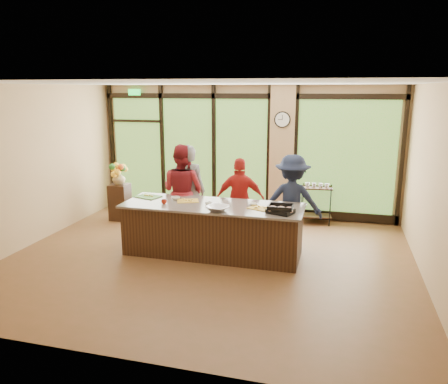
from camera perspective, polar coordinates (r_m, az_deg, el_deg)
The scene contains 25 objects.
floor at distance 7.73m, azimuth -2.09°, elevation -8.81°, with size 7.00×7.00×0.00m, color brown.
ceiling at distance 7.16m, azimuth -2.30°, elevation 14.03°, with size 7.00×7.00×0.00m, color white.
back_wall at distance 10.16m, azimuth 2.82°, elevation 5.34°, with size 7.00×7.00×0.00m, color tan.
left_wall at distance 8.96m, azimuth -24.14°, elevation 3.10°, with size 6.00×6.00×0.00m, color tan.
right_wall at distance 7.11m, azimuth 25.85°, elevation 0.53°, with size 6.00×6.00×0.00m, color tan.
window_wall at distance 10.10m, azimuth 3.67°, elevation 4.68°, with size 6.90×0.12×3.00m.
island_base at distance 7.84m, azimuth -1.48°, elevation -5.04°, with size 3.10×1.00×0.88m, color #311D10.
countertop at distance 7.71m, azimuth -1.50°, elevation -1.79°, with size 3.20×1.10×0.04m, color slate.
wall_clock at distance 9.81m, azimuth 7.63°, elevation 9.36°, with size 0.36×0.04×0.36m.
cook_left at distance 8.68m, azimuth -4.68°, elevation 0.10°, with size 0.68×0.45×1.86m, color slate.
cook_midleft at distance 8.64m, azimuth -5.39°, elevation 0.07°, with size 0.91×0.71×1.87m, color maroon.
cook_midright at distance 8.46m, azimuth 2.13°, elevation -1.01°, with size 0.96×0.40×1.63m, color #AF1F1B.
cook_right at distance 8.22m, azimuth 8.86°, elevation -1.19°, with size 1.13×0.65×1.74m, color #181F36.
roasting_pan at distance 7.23m, azimuth 7.38°, elevation -2.48°, with size 0.40×0.31×0.07m, color black.
mixing_bowl at distance 7.29m, azimuth -0.87°, elevation -2.17°, with size 0.36×0.36×0.09m, color silver.
cutting_board_left at distance 8.37m, azimuth -9.88°, elevation -0.59°, with size 0.44×0.33×0.01m, color #498932.
cutting_board_center at distance 7.96m, azimuth -4.75°, elevation -1.16°, with size 0.38×0.29×0.01m, color gold.
cutting_board_right at distance 7.48m, azimuth 4.64°, elevation -2.11°, with size 0.36×0.27×0.01m, color gold.
prep_bowl_near at distance 8.09m, azimuth -6.34°, elevation -0.82°, with size 0.17×0.17×0.05m, color silver.
prep_bowl_mid at distance 7.70m, azimuth -2.03°, elevation -1.50°, with size 0.13×0.13×0.04m, color silver.
prep_bowl_far at distance 7.67m, azimuth 3.89°, elevation -1.61°, with size 0.14×0.14×0.03m, color silver.
red_ramekin at distance 7.81m, azimuth -7.85°, elevation -1.27°, with size 0.10×0.10×0.08m, color #A52110.
flower_stand at distance 10.18m, azimuth -13.41°, elevation -1.27°, with size 0.41×0.41×0.82m, color #311D10.
flower_vase at distance 10.06m, azimuth -13.58°, elevation 1.80°, with size 0.28×0.28×0.29m, color #9C8555.
bar_cart at distance 9.80m, azimuth 11.98°, elevation -0.93°, with size 0.70×0.45×0.91m.
Camera 1 is at (2.12, -6.83, 2.92)m, focal length 35.00 mm.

